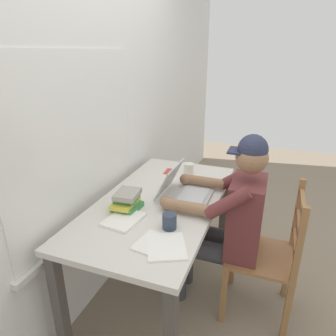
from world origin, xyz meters
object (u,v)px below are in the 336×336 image
Objects in this scene: laptop at (184,189)px; coffee_mug_dark at (170,221)px; coffee_mug_white at (189,169)px; landscape_photo_print at (171,172)px; seated_person at (229,217)px; book_stack_main at (127,201)px; computer_mouse at (201,180)px; wooden_chair at (270,255)px; desk at (160,212)px.

laptop is 0.40m from coffee_mug_dark.
coffee_mug_white is 0.16m from landscape_photo_print.
seated_person is 0.66m from book_stack_main.
book_stack_main is (-0.55, 0.32, 0.04)m from computer_mouse.
landscape_photo_print is (0.78, 0.28, -0.04)m from coffee_mug_dark.
seated_person is 0.57m from coffee_mug_white.
wooden_chair reaches higher than book_stack_main.
coffee_mug_dark is (-0.40, -0.05, -0.01)m from laptop.
desk is 0.38m from coffee_mug_dark.
seated_person is 6.06× the size of book_stack_main.
desk is at bearing 99.14° from seated_person.
seated_person is (0.07, -0.45, 0.02)m from desk.
computer_mouse is at bearing -10.27° from laptop.
seated_person is 1.33× the size of wooden_chair.
coffee_mug_dark is (-0.78, -0.12, -0.00)m from coffee_mug_white.
desk is at bearing 30.82° from coffee_mug_dark.
seated_person is 0.36m from wooden_chair.
landscape_photo_print is (0.41, 0.83, 0.31)m from wooden_chair.
landscape_photo_print is (0.11, 0.28, -0.02)m from computer_mouse.
seated_person is at bearing -137.88° from computer_mouse.
wooden_chair is at bearing -90.00° from seated_person.
desk is 0.45m from seated_person.
wooden_chair reaches higher than coffee_mug_white.
seated_person reaches higher than book_stack_main.
computer_mouse is at bearing -0.25° from coffee_mug_dark.
seated_person is 3.73× the size of laptop.
seated_person is at bearing -130.40° from landscape_photo_print.
desk is 14.49× the size of computer_mouse.
coffee_mug_white is at bearing 8.97° from coffee_mug_dark.
wooden_chair is (0.07, -0.73, -0.21)m from desk.
desk is at bearing 125.46° from laptop.
landscape_photo_print is (0.67, -0.04, -0.06)m from book_stack_main.
laptop is at bearing 6.64° from coffee_mug_dark.
book_stack_main is at bearing 135.83° from laptop.
computer_mouse is at bearing 42.12° from seated_person.
laptop reaches higher than book_stack_main.
desk is 0.28m from book_stack_main.
laptop is 2.54× the size of landscape_photo_print.
laptop is at bearing -152.65° from landscape_photo_print.
computer_mouse is 0.85× the size of coffee_mug_dark.
computer_mouse is (0.37, -0.18, 0.12)m from desk.
laptop reaches higher than computer_mouse.
laptop is (0.02, 0.59, 0.36)m from wooden_chair.
coffee_mug_dark is at bearing 144.28° from seated_person.
seated_person is 12.31× the size of computer_mouse.
laptop is 0.39m from coffee_mug_white.
book_stack_main is at bearing 163.26° from coffee_mug_white.
computer_mouse is (0.27, -0.05, -0.03)m from laptop.
laptop reaches higher than landscape_photo_print.
wooden_chair is (0.00, -0.28, -0.23)m from seated_person.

